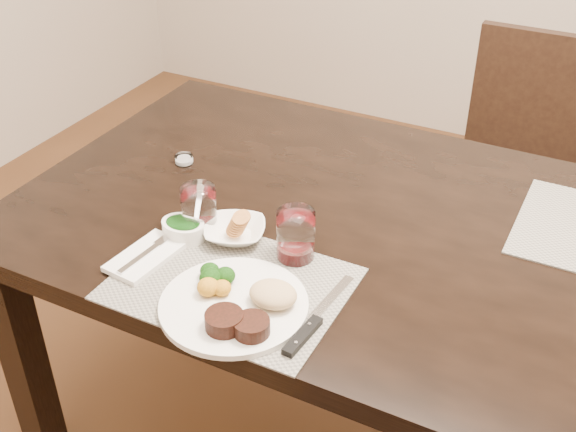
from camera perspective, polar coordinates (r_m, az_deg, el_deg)
The scene contains 11 objects.
dining_table at distance 1.65m, azimuth 12.12°, elevation -4.51°, with size 2.00×1.00×0.75m.
chair_far at distance 2.52m, azimuth 17.87°, elevation 4.40°, with size 0.42×0.42×0.90m.
placemat_near at distance 1.46m, azimuth -4.57°, elevation -5.35°, with size 0.46×0.34×0.00m, color gray.
dinner_plate at distance 1.38m, azimuth -3.90°, elevation -6.97°, with size 0.29×0.29×0.05m.
napkin_fork at distance 1.54m, azimuth -11.19°, elevation -3.13°, with size 0.11×0.18×0.02m.
steak_knife at distance 1.35m, azimuth 1.74°, elevation -8.70°, with size 0.03×0.26×0.01m.
cracker_bowl at distance 1.57m, azimuth -4.21°, elevation -1.18°, with size 0.17×0.17×0.06m.
sauce_ramekin at distance 1.58m, azimuth -8.26°, elevation -1.00°, with size 0.10×0.15×0.08m.
wine_glass_near at distance 1.50m, azimuth 0.61°, elevation -1.68°, with size 0.08×0.08×0.11m.
wine_glass_side at distance 1.60m, azimuth -7.03°, elevation 0.39°, with size 0.08×0.08×0.11m.
salt_cellar at distance 1.88m, azimuth -8.22°, elevation 4.41°, with size 0.05×0.05×0.02m.
Camera 1 is at (0.27, -1.29, 1.67)m, focal length 45.00 mm.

